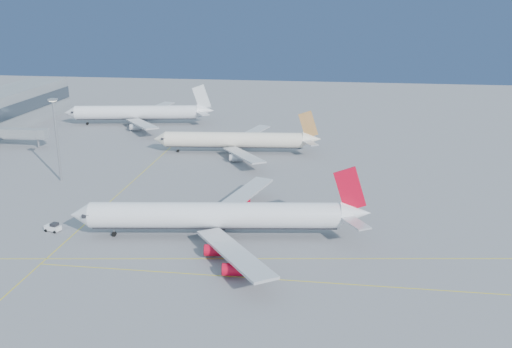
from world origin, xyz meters
name	(u,v)px	position (x,y,z in m)	size (l,w,h in m)	color
ground	(248,246)	(0.00, 0.00, 0.00)	(500.00, 500.00, 0.00)	slate
jet_bridge	(18,133)	(-93.11, 72.00, 5.17)	(23.60, 3.60, 6.90)	gray
taxiway_lines	(189,231)	(-14.71, 6.34, 0.01)	(118.86, 140.00, 0.02)	yellow
airliner_virgin	(221,216)	(-6.65, 4.44, 4.96)	(66.58, 59.36, 16.44)	white
airliner_etihad	(237,140)	(-15.18, 74.99, 4.56)	(57.38, 52.78, 14.97)	silver
airliner_third	(140,113)	(-63.02, 114.14, 5.04)	(61.98, 56.53, 16.67)	white
pushback_tug	(53,227)	(-45.35, 2.14, 0.94)	(3.95, 2.91, 2.03)	white
light_mast	(56,133)	(-60.77, 37.62, 14.17)	(2.08, 2.08, 24.01)	gray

